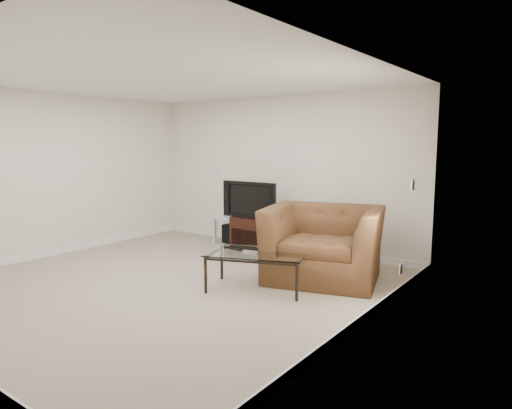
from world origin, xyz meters
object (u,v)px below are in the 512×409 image
Objects in this scene: television at (253,199)px; recliner at (324,231)px; subwoofer at (235,234)px; coffee_table at (256,271)px; side_table at (233,230)px; tv_stand at (254,234)px.

recliner is (1.65, -0.69, -0.22)m from television.
subwoofer is at bearing 140.55° from recliner.
recliner is at bearing -23.24° from subwoofer.
subwoofer is 2.58m from coffee_table.
recliner is at bearing -22.58° from side_table.
tv_stand is at bearing 140.23° from recliner.
recliner is at bearing -19.57° from tv_stand.
side_table is 0.08m from subwoofer.
subwoofer is 2.49m from recliner.
side_table reaches higher than coffee_table.
side_table is at bearing 164.03° from tv_stand.
tv_stand is at bearing 86.32° from television.
recliner reaches higher than subwoofer.
television is 2.07m from coffee_table.
subwoofer is 0.28× the size of coffee_table.
subwoofer is at bearing 134.72° from coffee_table.
side_table is 2.50m from recliner.
side_table is at bearing 158.14° from television.
subwoofer is (-0.60, 0.28, -0.67)m from television.
television is 0.91m from side_table.
coffee_table is (-0.43, -0.87, -0.40)m from recliner.
television reaches higher than subwoofer.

